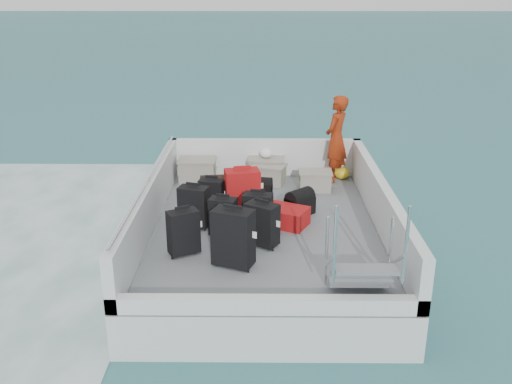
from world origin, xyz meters
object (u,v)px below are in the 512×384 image
(passenger, at_px, (336,139))
(suitcase_0, at_px, (183,233))
(suitcase_7, at_px, (258,213))
(crate_1, at_px, (269,175))
(suitcase_1, at_px, (194,207))
(suitcase_5, at_px, (242,192))
(crate_0, at_px, (197,171))
(suitcase_8, at_px, (284,216))
(suitcase_3, at_px, (233,238))
(suitcase_6, at_px, (262,225))
(crate_2, at_px, (266,169))
(suitcase_2, at_px, (212,197))
(crate_3, at_px, (315,181))
(suitcase_4, at_px, (223,217))

(passenger, bearing_deg, suitcase_0, -7.68)
(suitcase_7, relative_size, crate_1, 1.10)
(suitcase_1, xyz_separation_m, suitcase_5, (0.71, 0.53, 0.05))
(crate_0, bearing_deg, suitcase_8, -53.06)
(suitcase_1, height_order, crate_1, suitcase_1)
(suitcase_3, relative_size, suitcase_6, 1.25)
(suitcase_1, relative_size, suitcase_5, 0.87)
(crate_2, bearing_deg, suitcase_8, -83.44)
(suitcase_0, xyz_separation_m, suitcase_1, (0.04, 0.90, 0.01))
(suitcase_7, distance_m, crate_0, 2.56)
(suitcase_2, bearing_deg, suitcase_5, 8.65)
(suitcase_7, distance_m, suitcase_8, 0.50)
(crate_0, height_order, crate_3, crate_0)
(suitcase_5, height_order, crate_0, suitcase_5)
(suitcase_2, height_order, suitcase_7, suitcase_7)
(crate_0, bearing_deg, suitcase_4, -75.41)
(suitcase_6, xyz_separation_m, crate_0, (-1.19, 2.75, -0.12))
(suitcase_3, distance_m, suitcase_5, 1.75)
(suitcase_0, xyz_separation_m, suitcase_6, (1.05, 0.29, -0.01))
(suitcase_4, relative_size, crate_3, 1.06)
(suitcase_2, distance_m, crate_2, 1.92)
(suitcase_3, bearing_deg, suitcase_0, 176.35)
(suitcase_3, bearing_deg, suitcase_8, 84.03)
(suitcase_6, bearing_deg, suitcase_5, 137.42)
(suitcase_8, bearing_deg, suitcase_5, 83.52)
(suitcase_3, height_order, crate_2, suitcase_3)
(suitcase_2, distance_m, crate_1, 1.71)
(suitcase_6, bearing_deg, crate_1, 119.23)
(suitcase_4, xyz_separation_m, crate_0, (-0.63, 2.42, -0.09))
(passenger, bearing_deg, suitcase_3, 3.46)
(suitcase_1, bearing_deg, crate_3, 55.20)
(crate_0, relative_size, crate_3, 1.20)
(suitcase_6, height_order, passenger, passenger)
(suitcase_0, relative_size, passenger, 0.40)
(suitcase_0, distance_m, crate_1, 3.14)
(passenger, bearing_deg, suitcase_8, 3.97)
(suitcase_6, distance_m, crate_1, 2.62)
(suitcase_8, bearing_deg, suitcase_1, 121.24)
(suitcase_6, bearing_deg, suitcase_1, -178.62)
(suitcase_6, xyz_separation_m, suitcase_7, (-0.06, 0.46, -0.01))
(crate_0, bearing_deg, crate_1, -5.96)
(suitcase_6, relative_size, passenger, 0.39)
(crate_3, bearing_deg, suitcase_2, -148.02)
(suitcase_5, bearing_deg, suitcase_0, -129.16)
(suitcase_2, distance_m, passenger, 2.74)
(suitcase_1, distance_m, suitcase_6, 1.18)
(suitcase_1, xyz_separation_m, passenger, (2.37, 2.19, 0.47))
(crate_3, bearing_deg, suitcase_6, -112.72)
(passenger, bearing_deg, suitcase_2, -22.69)
(suitcase_1, bearing_deg, suitcase_0, -77.47)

